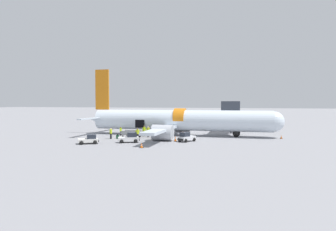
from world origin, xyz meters
TOP-DOWN VIEW (x-y plane):
  - ground_plane at (0.00, 0.00)m, footprint 500.00×500.00m
  - jet_bridge_stub at (8.17, 10.28)m, footprint 3.24×8.30m
  - airplane at (-0.87, 5.24)m, footprint 34.94×29.73m
  - baggage_tug_lead at (-5.60, -5.65)m, footprint 3.26×2.50m
  - baggage_tug_mid at (-10.64, -8.25)m, footprint 3.15×2.78m
  - baggage_tug_rear at (2.23, -2.63)m, footprint 2.53×3.05m
  - baggage_cart_loading at (-7.41, 0.20)m, footprint 4.17×2.30m
  - ground_crew_loader_a at (-5.11, 1.61)m, footprint 0.61×0.41m
  - ground_crew_loader_b at (-6.17, 2.63)m, footprint 0.62×0.42m
  - ground_crew_driver at (-10.11, -2.26)m, footprint 0.55×0.55m
  - ground_crew_supervisor at (-5.66, -2.08)m, footprint 0.63×0.50m
  - ground_crew_helper at (-4.10, 0.45)m, footprint 0.50×0.49m
  - ground_crew_marshal at (-10.43, 2.41)m, footprint 0.42×0.54m
  - suitcase_on_tarmac_upright at (-9.07, -1.99)m, footprint 0.55×0.36m
  - safety_cone_nose at (16.31, 4.60)m, footprint 0.44×0.44m
  - safety_cone_engine_left at (-2.22, -9.99)m, footprint 0.53×0.53m
  - safety_cone_wingtip at (0.58, -2.72)m, footprint 0.52×0.52m

SIDE VIEW (x-z plane):
  - ground_plane at x=0.00m, z-range 0.00..0.00m
  - safety_cone_nose at x=16.31m, z-range -0.02..0.57m
  - safety_cone_engine_left at x=-2.22m, z-range -0.02..0.61m
  - suitcase_on_tarmac_upright at x=-9.07m, z-range -0.05..0.67m
  - safety_cone_wingtip at x=0.58m, z-range -0.02..0.75m
  - baggage_tug_mid at x=-10.64m, z-range -0.08..1.23m
  - baggage_cart_loading at x=-7.41m, z-range -0.01..1.23m
  - baggage_tug_rear at x=2.23m, z-range -0.11..1.33m
  - baggage_tug_lead at x=-5.60m, z-range -0.10..1.35m
  - ground_crew_marshal at x=-10.43m, z-range 0.04..1.58m
  - ground_crew_helper at x=-4.10m, z-range 0.04..1.60m
  - ground_crew_driver at x=-10.11m, z-range 0.05..1.78m
  - ground_crew_loader_a at x=-5.11m, z-range 0.05..1.84m
  - ground_crew_loader_b at x=-6.17m, z-range 0.05..1.86m
  - ground_crew_supervisor at x=-5.66m, z-range 0.05..1.86m
  - airplane at x=-0.87m, z-range -3.38..8.56m
  - jet_bridge_stub at x=8.17m, z-range 1.46..7.48m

